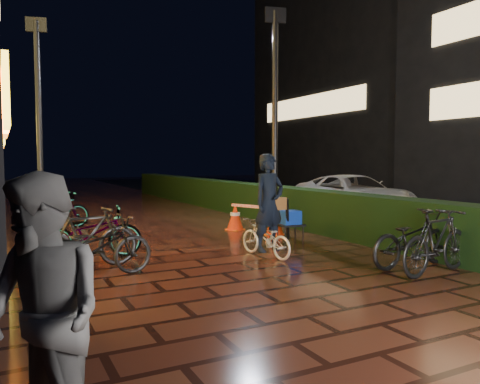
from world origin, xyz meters
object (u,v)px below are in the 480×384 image
bystander_person (42,319)px  traffic_barrier (254,219)px  van (353,195)px  cart_assembly (290,219)px  cyclist (267,219)px

bystander_person → traffic_barrier: 8.62m
van → cart_assembly: (-4.50, -3.27, -0.13)m
traffic_barrier → van: bearing=20.8°
van → traffic_barrier: van is taller
traffic_barrier → cart_assembly: 1.58m
cart_assembly → van: bearing=36.0°
cyclist → cart_assembly: size_ratio=1.89×
cyclist → traffic_barrier: size_ratio=1.16×
cyclist → cart_assembly: cyclist is taller
van → cyclist: bearing=-139.1°
cyclist → traffic_barrier: 2.85m
cyclist → traffic_barrier: bearing=65.8°
bystander_person → van: size_ratio=0.37×
bystander_person → traffic_barrier: (5.17, 6.88, -0.51)m
van → cyclist: size_ratio=2.44×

